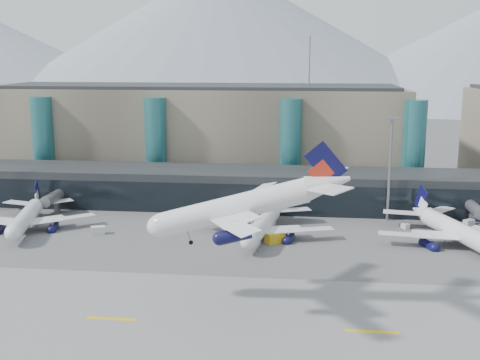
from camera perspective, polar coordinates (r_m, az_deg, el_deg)
name	(u,v)px	position (r m, az deg, el deg)	size (l,w,h in m)	color
ground	(248,288)	(107.69, 0.80, -10.21)	(900.00, 900.00, 0.00)	#515154
runway_strip	(239,325)	(94.01, -0.12, -13.61)	(400.00, 40.00, 0.04)	slate
runway_markings	(239,325)	(94.00, -0.12, -13.59)	(128.00, 1.00, 0.02)	gold
concourse	(269,189)	(161.32, 2.79, -0.87)	(170.00, 27.00, 10.00)	black
terminal_main	(198,134)	(194.10, -3.97, 4.42)	(130.00, 30.00, 31.00)	gray
teal_towers	(222,146)	(177.08, -1.69, 3.26)	(116.40, 19.40, 46.00)	#286D72
mountain_ridge	(317,47)	(479.43, 7.29, 12.38)	(910.00, 400.00, 110.00)	gray
lightmast_mid	(390,163)	(151.02, 14.03, 1.57)	(3.00, 1.20, 25.60)	slate
hero_jet	(253,198)	(96.06, 1.27, -1.75)	(34.37, 35.58, 11.45)	silver
jet_parked_left	(28,211)	(151.42, -19.45, -2.77)	(31.88, 32.83, 10.55)	silver
jet_parked_mid	(265,218)	(136.91, 2.38, -3.59)	(32.61, 32.79, 10.62)	silver
jet_parked_right	(449,222)	(140.18, 19.21, -3.77)	(33.31, 35.37, 11.37)	silver
veh_a	(98,230)	(141.99, -13.31, -4.66)	(3.16, 1.78, 1.78)	silver
veh_d	(469,223)	(154.36, 20.88, -3.83)	(2.82, 1.51, 1.61)	silver
veh_f	(23,212)	(162.90, -19.87, -2.92)	(3.31, 1.75, 1.85)	#4B4B50
veh_g	(405,226)	(147.88, 15.40, -4.21)	(2.12, 1.24, 1.24)	silver
veh_h	(275,238)	(132.01, 3.34, -5.50)	(4.10, 2.16, 2.27)	gold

